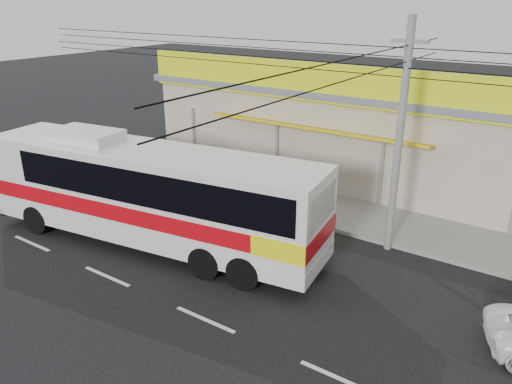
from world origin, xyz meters
TOP-DOWN VIEW (x-y plane):
  - ground at (0.00, 0.00)m, footprint 120.00×120.00m
  - sidewalk at (0.00, 6.00)m, footprint 30.00×3.20m
  - lane_markings at (0.00, -2.50)m, footprint 50.00×0.12m
  - storefront_building at (-0.01, 11.54)m, footprint 22.60×9.20m
  - coach_bus at (-4.23, -0.02)m, footprint 12.75×4.35m
  - motorbike_red at (-9.35, 4.86)m, footprint 1.93×0.93m
  - motorbike_dark at (-10.77, 6.88)m, footprint 1.86×0.73m
  - utility_pole at (2.62, 4.29)m, footprint 34.00×14.00m

SIDE VIEW (x-z plane):
  - ground at x=0.00m, z-range 0.00..0.00m
  - lane_markings at x=0.00m, z-range -0.01..0.01m
  - sidewalk at x=0.00m, z-range 0.00..0.15m
  - motorbike_red at x=-9.35m, z-range 0.15..1.12m
  - motorbike_dark at x=-10.77m, z-range 0.15..1.24m
  - coach_bus at x=-4.23m, z-range 0.14..3.99m
  - storefront_building at x=-0.01m, z-range -0.55..5.15m
  - utility_pole at x=2.62m, z-range 2.51..10.25m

